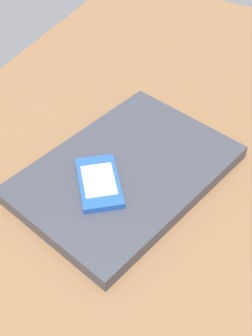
{
  "coord_description": "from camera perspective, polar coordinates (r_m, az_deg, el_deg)",
  "views": [
    {
      "loc": [
        -42.88,
        -16.12,
        52.18
      ],
      "look_at": [
        -1.55,
        5.34,
        5.0
      ],
      "focal_mm": 49.06,
      "sensor_mm": 36.0,
      "label": 1
    }
  ],
  "objects": [
    {
      "name": "laptop_closed",
      "position": [
        0.67,
        0.0,
        -0.57
      ],
      "size": [
        35.61,
        28.74,
        2.1
      ],
      "primitive_type": "cube",
      "rotation": [
        0.0,
        0.0,
        -0.26
      ],
      "color": "#33353D",
      "rests_on": "desk_surface"
    },
    {
      "name": "cell_phone_on_laptop",
      "position": [
        0.64,
        -3.37,
        -1.82
      ],
      "size": [
        11.05,
        10.36,
        1.11
      ],
      "color": "#1E479E",
      "rests_on": "laptop_closed"
    },
    {
      "name": "desk_surface",
      "position": [
        0.68,
        4.58,
        -2.71
      ],
      "size": [
        120.0,
        80.0,
        3.0
      ],
      "primitive_type": "cube",
      "color": "brown",
      "rests_on": "ground"
    }
  ]
}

